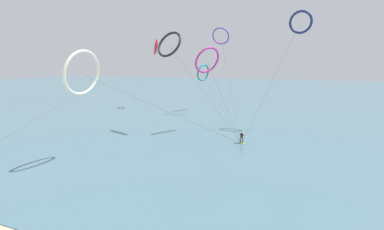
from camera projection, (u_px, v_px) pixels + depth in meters
name	position (u px, v px, depth m)	size (l,w,h in m)	color
sea_water	(264.00, 92.00, 107.20)	(400.00, 200.00, 0.08)	slate
surfer_lime	(242.00, 138.00, 37.00)	(1.40, 0.59, 1.70)	#8CC62D
kite_navy	(301.00, 22.00, 41.87)	(8.83, 12.39, 19.80)	navy
kite_teal	(203.00, 73.00, 62.34)	(15.18, 26.35, 11.37)	teal
kite_crimson	(156.00, 47.00, 64.77)	(3.15, 46.89, 17.51)	red
kite_ivory	(82.00, 73.00, 27.75)	(15.81, 16.24, 12.78)	silver
kite_violet	(221.00, 36.00, 56.01)	(10.75, 22.03, 19.03)	purple
kite_magenta	(207.00, 60.00, 41.32)	(8.90, 7.01, 13.97)	#CC288E
kite_charcoal	(169.00, 44.00, 40.76)	(14.82, 4.19, 16.42)	black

